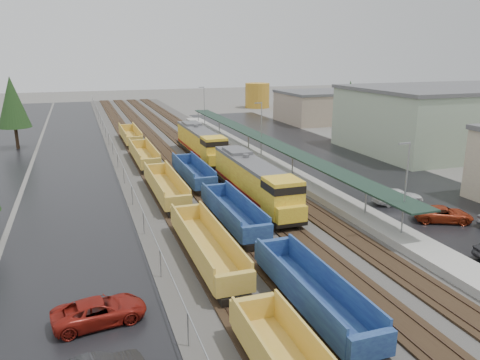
% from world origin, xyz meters
% --- Properties ---
extents(ballast_strip, '(20.00, 160.00, 0.08)m').
position_xyz_m(ballast_strip, '(0.00, 60.00, 0.04)').
color(ballast_strip, '#302D2B').
rests_on(ballast_strip, ground).
extents(trackbed, '(14.60, 160.00, 0.22)m').
position_xyz_m(trackbed, '(-0.00, 60.00, 0.16)').
color(trackbed, black).
rests_on(trackbed, ground).
extents(west_parking_lot, '(10.00, 160.00, 0.02)m').
position_xyz_m(west_parking_lot, '(-15.00, 60.00, 0.01)').
color(west_parking_lot, black).
rests_on(west_parking_lot, ground).
extents(east_commuter_lot, '(16.00, 100.00, 0.02)m').
position_xyz_m(east_commuter_lot, '(19.00, 50.00, 0.01)').
color(east_commuter_lot, black).
rests_on(east_commuter_lot, ground).
extents(station_platform, '(3.00, 80.00, 8.00)m').
position_xyz_m(station_platform, '(9.50, 50.01, 0.73)').
color(station_platform, '#9E9B93').
rests_on(station_platform, ground).
extents(chainlink_fence, '(0.08, 160.04, 2.02)m').
position_xyz_m(chainlink_fence, '(-9.50, 58.44, 1.61)').
color(chainlink_fence, gray).
rests_on(chainlink_fence, ground).
extents(industrial_buildings, '(32.52, 75.30, 9.50)m').
position_xyz_m(industrial_buildings, '(37.76, 45.85, 4.25)').
color(industrial_buildings, '#BBB18F').
rests_on(industrial_buildings, ground).
extents(distant_hills, '(301.00, 140.00, 25.20)m').
position_xyz_m(distant_hills, '(44.79, 210.68, 0.00)').
color(distant_hills, '#4C604B').
rests_on(distant_hills, ground).
extents(tree_west_far, '(4.84, 4.84, 11.00)m').
position_xyz_m(tree_west_far, '(-23.00, 70.00, 7.12)').
color(tree_west_far, '#332316').
rests_on(tree_west_far, ground).
extents(tree_east, '(4.40, 4.40, 10.00)m').
position_xyz_m(tree_east, '(28.00, 58.00, 6.47)').
color(tree_east, '#332316').
rests_on(tree_east, ground).
extents(locomotive_lead, '(2.86, 18.87, 4.27)m').
position_xyz_m(locomotive_lead, '(2.00, 32.82, 2.29)').
color(locomotive_lead, black).
rests_on(locomotive_lead, ground).
extents(locomotive_trail, '(2.86, 18.87, 4.27)m').
position_xyz_m(locomotive_trail, '(2.00, 53.82, 2.29)').
color(locomotive_trail, black).
rests_on(locomotive_trail, ground).
extents(well_string_yellow, '(2.50, 93.15, 2.22)m').
position_xyz_m(well_string_yellow, '(-6.00, 29.42, 1.12)').
color(well_string_yellow, gold).
rests_on(well_string_yellow, ground).
extents(well_string_blue, '(2.48, 70.38, 2.20)m').
position_xyz_m(well_string_blue, '(-2.00, 13.09, 1.11)').
color(well_string_blue, navy).
rests_on(well_string_blue, ground).
extents(storage_tank, '(6.42, 6.42, 6.42)m').
position_xyz_m(storage_tank, '(31.74, 108.98, 3.21)').
color(storage_tank, '#B68324').
rests_on(storage_tank, ground).
extents(parked_car_west_c, '(2.96, 5.33, 1.41)m').
position_xyz_m(parked_car_west_c, '(-13.60, 15.81, 0.71)').
color(parked_car_west_c, maroon).
rests_on(parked_car_west_c, ground).
extents(parked_car_east_b, '(4.16, 5.45, 1.38)m').
position_xyz_m(parked_car_east_b, '(15.84, 22.49, 0.69)').
color(parked_car_east_b, maroon).
rests_on(parked_car_east_b, ground).
extents(parked_car_east_c, '(2.71, 5.24, 1.45)m').
position_xyz_m(parked_car_east_c, '(15.26, 27.97, 0.73)').
color(parked_car_east_c, white).
rests_on(parked_car_east_c, ground).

